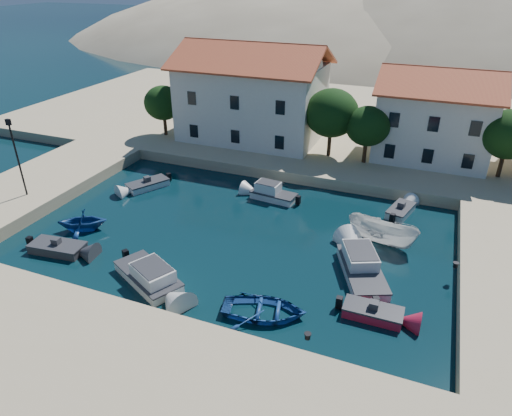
{
  "coord_description": "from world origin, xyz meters",
  "views": [
    {
      "loc": [
        11.89,
        -15.79,
        17.2
      ],
      "look_at": [
        1.23,
        10.91,
        2.0
      ],
      "focal_mm": 32.0,
      "sensor_mm": 36.0,
      "label": 1
    }
  ],
  "objects_px": {
    "building_mid": "(436,113)",
    "cabin_cruiser_south": "(148,275)",
    "building_left": "(252,91)",
    "boat_east": "(381,243)",
    "lamppost": "(16,151)",
    "rowboat_south": "(264,315)",
    "cabin_cruiser_east": "(362,269)"
  },
  "relations": [
    {
      "from": "building_mid",
      "to": "rowboat_south",
      "type": "xyz_separation_m",
      "value": [
        -7.02,
        -26.28,
        -5.22
      ]
    },
    {
      "from": "boat_east",
      "to": "rowboat_south",
      "type": "bearing_deg",
      "value": 167.06
    },
    {
      "from": "building_mid",
      "to": "boat_east",
      "type": "distance_m",
      "value": 17.17
    },
    {
      "from": "building_mid",
      "to": "boat_east",
      "type": "bearing_deg",
      "value": -97.17
    },
    {
      "from": "lamppost",
      "to": "rowboat_south",
      "type": "height_order",
      "value": "lamppost"
    },
    {
      "from": "building_left",
      "to": "boat_east",
      "type": "xyz_separation_m",
      "value": [
        15.96,
        -15.23,
        -5.94
      ]
    },
    {
      "from": "cabin_cruiser_south",
      "to": "cabin_cruiser_east",
      "type": "xyz_separation_m",
      "value": [
        12.15,
        5.45,
        0.0
      ]
    },
    {
      "from": "rowboat_south",
      "to": "cabin_cruiser_east",
      "type": "height_order",
      "value": "cabin_cruiser_east"
    },
    {
      "from": "lamppost",
      "to": "rowboat_south",
      "type": "distance_m",
      "value": 23.57
    },
    {
      "from": "building_mid",
      "to": "cabin_cruiser_east",
      "type": "height_order",
      "value": "building_mid"
    },
    {
      "from": "rowboat_south",
      "to": "boat_east",
      "type": "height_order",
      "value": "boat_east"
    },
    {
      "from": "building_mid",
      "to": "cabin_cruiser_south",
      "type": "distance_m",
      "value": 30.3
    },
    {
      "from": "building_left",
      "to": "boat_east",
      "type": "relative_size",
      "value": 2.89
    },
    {
      "from": "cabin_cruiser_south",
      "to": "building_left",
      "type": "bearing_deg",
      "value": 124.59
    },
    {
      "from": "lamppost",
      "to": "cabin_cruiser_south",
      "type": "xyz_separation_m",
      "value": [
        14.73,
        -5.03,
        -4.28
      ]
    },
    {
      "from": "lamppost",
      "to": "boat_east",
      "type": "height_order",
      "value": "lamppost"
    },
    {
      "from": "cabin_cruiser_east",
      "to": "boat_east",
      "type": "height_order",
      "value": "cabin_cruiser_east"
    },
    {
      "from": "building_mid",
      "to": "lamppost",
      "type": "distance_m",
      "value": 36.21
    },
    {
      "from": "rowboat_south",
      "to": "boat_east",
      "type": "relative_size",
      "value": 0.93
    },
    {
      "from": "building_mid",
      "to": "rowboat_south",
      "type": "distance_m",
      "value": 27.7
    },
    {
      "from": "cabin_cruiser_south",
      "to": "cabin_cruiser_east",
      "type": "height_order",
      "value": "same"
    },
    {
      "from": "cabin_cruiser_south",
      "to": "lamppost",
      "type": "bearing_deg",
      "value": -171.62
    },
    {
      "from": "boat_east",
      "to": "building_mid",
      "type": "bearing_deg",
      "value": 6.26
    },
    {
      "from": "building_left",
      "to": "lamppost",
      "type": "xyz_separation_m",
      "value": [
        -11.5,
        -20.0,
        -1.18
      ]
    },
    {
      "from": "building_mid",
      "to": "lamppost",
      "type": "height_order",
      "value": "building_mid"
    },
    {
      "from": "rowboat_south",
      "to": "cabin_cruiser_east",
      "type": "relative_size",
      "value": 0.81
    },
    {
      "from": "boat_east",
      "to": "lamppost",
      "type": "bearing_deg",
      "value": 113.28
    },
    {
      "from": "building_left",
      "to": "lamppost",
      "type": "height_order",
      "value": "building_left"
    },
    {
      "from": "lamppost",
      "to": "cabin_cruiser_east",
      "type": "distance_m",
      "value": 27.23
    },
    {
      "from": "boat_east",
      "to": "building_left",
      "type": "bearing_deg",
      "value": 59.76
    },
    {
      "from": "building_mid",
      "to": "boat_east",
      "type": "height_order",
      "value": "building_mid"
    },
    {
      "from": "building_mid",
      "to": "cabin_cruiser_south",
      "type": "xyz_separation_m",
      "value": [
        -14.77,
        -26.03,
        -4.75
      ]
    }
  ]
}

